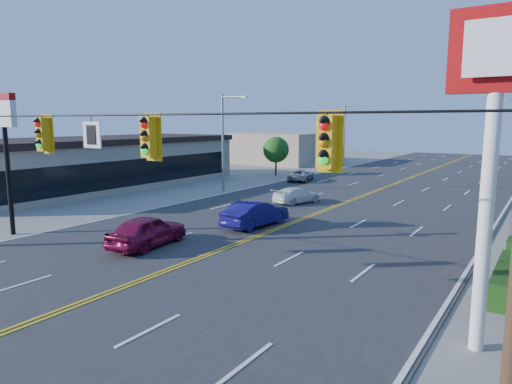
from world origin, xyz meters
The scene contains 14 objects.
ground centered at (0.00, 0.00, 0.00)m, with size 160.00×160.00×0.00m, color gray.
road centered at (0.00, 20.00, 0.03)m, with size 20.00×120.00×0.06m, color #2D2D30.
signal_span centered at (-0.12, 0.00, 4.89)m, with size 24.32×0.34×9.00m.
kfc_pylon centered at (11.00, 4.00, 6.04)m, with size 2.20×0.36×8.50m.
strip_mall centered at (-22.00, 18.00, 2.25)m, with size 10.40×26.40×4.40m.
pizza_hut_sign centered at (-11.00, 4.00, 5.18)m, with size 1.90×0.30×6.85m.
streetlight_sw centered at (-10.79, 22.00, 4.51)m, with size 2.55×0.25×8.00m.
streetlight_nw centered at (-10.79, 48.00, 4.51)m, with size 2.55×0.25×8.00m.
tree_west centered at (-13.00, 34.00, 2.79)m, with size 2.80×2.80×4.20m.
bld_west_far centered at (-20.00, 48.00, 2.10)m, with size 11.00×12.00×4.20m, color tan.
car_magenta centered at (-3.28, 6.12, 0.73)m, with size 1.73×4.31×1.47m, color maroon.
car_blue centered at (-1.34, 12.31, 0.72)m, with size 1.53×4.38×1.44m, color navy.
car_white centered at (-2.90, 20.02, 0.56)m, with size 1.58×3.87×1.12m, color white.
car_silver centered at (-8.36, 31.07, 0.57)m, with size 1.88×4.07×1.13m, color #A6A6AB.
Camera 1 is at (12.32, -8.36, 5.83)m, focal length 32.00 mm.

